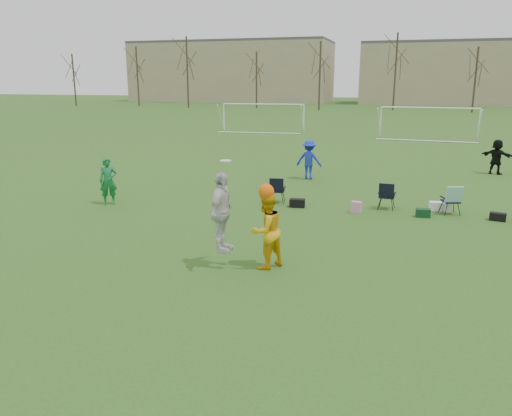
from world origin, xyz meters
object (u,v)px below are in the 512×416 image
(goal_left, at_px, (263,110))
(goal_mid, at_px, (429,114))
(fielder_blue, at_px, (309,160))
(center_contest, at_px, (245,221))
(fielder_black, at_px, (497,157))
(fielder_green_near, at_px, (108,181))

(goal_left, height_order, goal_mid, same)
(fielder_blue, xyz_separation_m, center_contest, (0.70, -11.57, 0.26))
(fielder_blue, relative_size, fielder_black, 1.07)
(fielder_black, bearing_deg, fielder_green_near, 65.49)
(fielder_green_near, relative_size, fielder_blue, 0.95)
(goal_mid, bearing_deg, fielder_green_near, -110.53)
(fielder_black, relative_size, goal_mid, 0.23)
(fielder_green_near, xyz_separation_m, center_contest, (6.82, -4.64, 0.30))
(goal_left, bearing_deg, fielder_green_near, -90.57)
(center_contest, relative_size, goal_left, 0.36)
(goal_mid, bearing_deg, goal_left, 175.87)
(fielder_black, relative_size, center_contest, 0.64)
(fielder_blue, height_order, goal_mid, goal_mid)
(fielder_green_near, bearing_deg, fielder_black, 2.50)
(fielder_black, relative_size, goal_left, 0.23)
(fielder_green_near, relative_size, fielder_black, 1.02)
(fielder_green_near, relative_size, goal_left, 0.23)
(goal_left, bearing_deg, goal_mid, -13.13)
(fielder_green_near, xyz_separation_m, goal_mid, (11.84, 25.94, 1.06))
(center_contest, bearing_deg, goal_left, 105.42)
(center_contest, height_order, goal_mid, center_contest)
(goal_left, bearing_deg, fielder_blue, -73.49)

